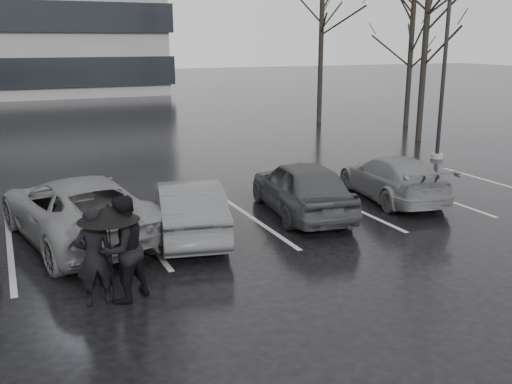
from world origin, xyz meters
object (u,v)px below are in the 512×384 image
object	(u,v)px
tree_north	(321,41)
car_west_b	(78,208)
car_main	(302,187)
pedestrian_right	(123,249)
car_west_a	(189,208)
tree_ne	(410,57)
tree_east	(425,48)
lamp_post	(445,55)
car_east	(392,178)
pedestrian_left	(94,256)

from	to	relation	value
tree_north	car_west_b	bearing A→B (deg)	-135.41
car_main	pedestrian_right	bearing A→B (deg)	39.54
car_west_a	tree_ne	size ratio (longest dim) A/B	0.56
tree_east	car_main	bearing A→B (deg)	-142.82
lamp_post	tree_north	world-z (taller)	tree_north
pedestrian_right	tree_east	distance (m)	18.97
lamp_post	car_east	bearing A→B (deg)	-142.35
tree_east	car_east	bearing A→B (deg)	-133.76
pedestrian_right	tree_east	size ratio (longest dim) A/B	0.23
car_west_b	tree_ne	bearing A→B (deg)	-158.99
car_east	tree_ne	xyz separation A→B (m)	(9.62, 11.44, 2.90)
lamp_post	pedestrian_left	bearing A→B (deg)	-151.91
car_west_a	pedestrian_right	distance (m)	3.41
pedestrian_right	tree_east	bearing A→B (deg)	-174.37
lamp_post	tree_east	size ratio (longest dim) A/B	1.03
car_main	tree_ne	world-z (taller)	tree_ne
pedestrian_right	car_west_b	bearing A→B (deg)	-115.04
tree_north	pedestrian_left	bearing A→B (deg)	-129.57
car_east	pedestrian_left	size ratio (longest dim) A/B	2.46
car_main	car_west_b	world-z (taller)	car_west_b
pedestrian_right	car_main	bearing A→B (deg)	-178.12
car_east	tree_east	size ratio (longest dim) A/B	0.52
car_west_a	car_west_b	bearing A→B (deg)	-6.75
pedestrian_right	pedestrian_left	bearing A→B (deg)	-33.06
car_main	tree_ne	distance (m)	17.41
car_west_b	car_west_a	bearing A→B (deg)	150.36
car_west_a	tree_ne	xyz separation A→B (m)	(15.74, 12.11, 2.85)
car_main	car_west_b	distance (m)	5.44
tree_north	pedestrian_right	bearing A→B (deg)	-128.63
car_west_b	tree_east	xyz separation A→B (m)	(15.55, 7.34, 3.28)
car_main	tree_east	xyz separation A→B (m)	(10.11, 7.67, 3.29)
car_west_a	tree_east	xyz separation A→B (m)	(13.24, 8.11, 3.35)
car_west_a	tree_ne	world-z (taller)	tree_ne
car_east	tree_east	bearing A→B (deg)	-125.01
car_west_b	car_east	distance (m)	8.43
car_east	lamp_post	bearing A→B (deg)	-133.60
car_main	tree_east	bearing A→B (deg)	-134.93
car_main	tree_ne	size ratio (longest dim) A/B	0.59
car_main	lamp_post	distance (m)	9.60
tree_east	car_west_b	bearing A→B (deg)	-154.73
car_main	car_east	bearing A→B (deg)	-167.65
car_east	tree_north	xyz separation A→B (m)	(6.12, 14.44, 3.65)
car_main	pedestrian_right	size ratio (longest dim) A/B	2.26
tree_east	tree_ne	bearing A→B (deg)	57.99
car_west_a	tree_ne	bearing A→B (deg)	-130.65
pedestrian_left	lamp_post	xyz separation A→B (m)	(13.70, 7.31, 2.93)
car_west_b	tree_north	xyz separation A→B (m)	(14.55, 14.34, 3.53)
pedestrian_left	lamp_post	world-z (taller)	lamp_post
car_west_a	tree_east	bearing A→B (deg)	-136.73
car_west_a	tree_north	size ratio (longest dim) A/B	0.46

